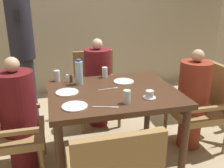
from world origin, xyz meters
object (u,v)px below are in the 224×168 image
object	(u,v)px
plate_main_left	(124,81)
water_bottle	(79,73)
chair_left_side	(3,127)
teacup_with_saucer	(150,95)
chair_far_side	(96,85)
standing_host	(22,49)
plate_main_right	(75,106)
glass_tall_mid	(105,72)
diner_in_right_chair	(193,99)
plate_dessert_center	(67,92)
chair_right_side	(204,104)
diner_in_left_chair	(19,117)
diner_in_far_chair	(98,82)
glass_tall_near	(127,97)
glass_tall_far	(57,76)

from	to	relation	value
plate_main_left	water_bottle	world-z (taller)	water_bottle
chair_left_side	teacup_with_saucer	size ratio (longest dim) A/B	7.99
chair_far_side	standing_host	bearing A→B (deg)	164.12
plate_main_right	glass_tall_mid	xyz separation A→B (m)	(0.41, 0.70, 0.05)
diner_in_right_chair	water_bottle	bearing A→B (deg)	166.84
chair_left_side	chair_far_side	bearing A→B (deg)	41.43
plate_dessert_center	water_bottle	bearing A→B (deg)	56.54
chair_right_side	teacup_with_saucer	distance (m)	0.84
standing_host	plate_dessert_center	size ratio (longest dim) A/B	8.46
chair_far_side	glass_tall_mid	world-z (taller)	chair_far_side
diner_in_left_chair	chair_far_side	distance (m)	1.25
diner_in_far_chair	teacup_with_saucer	size ratio (longest dim) A/B	9.82
glass_tall_near	glass_tall_far	xyz separation A→B (m)	(-0.53, 0.73, 0.00)
plate_main_left	plate_dessert_center	distance (m)	0.62
diner_in_left_chair	water_bottle	bearing A→B (deg)	24.78
plate_dessert_center	chair_right_side	bearing A→B (deg)	-2.00
chair_far_side	glass_tall_mid	size ratio (longest dim) A/B	7.91
plate_main_left	plate_main_right	world-z (taller)	same
diner_in_right_chair	glass_tall_near	size ratio (longest dim) A/B	9.52
teacup_with_saucer	glass_tall_mid	xyz separation A→B (m)	(-0.25, 0.67, 0.03)
standing_host	glass_tall_near	distance (m)	1.72
glass_tall_near	diner_in_far_chair	bearing A→B (deg)	91.93
diner_in_left_chair	plate_dessert_center	bearing A→B (deg)	6.54
chair_right_side	glass_tall_mid	distance (m)	1.13
chair_left_side	teacup_with_saucer	world-z (taller)	chair_left_side
chair_left_side	glass_tall_far	bearing A→B (deg)	39.42
plate_main_left	teacup_with_saucer	world-z (taller)	teacup_with_saucer
plate_main_left	glass_tall_mid	size ratio (longest dim) A/B	1.83
diner_in_far_chair	chair_right_side	bearing A→B (deg)	-36.49
glass_tall_near	glass_tall_mid	distance (m)	0.73
plate_main_right	glass_tall_far	distance (m)	0.71
diner_in_left_chair	plate_main_left	distance (m)	1.07
diner_in_left_chair	diner_in_right_chair	size ratio (longest dim) A/B	1.02
plate_main_left	teacup_with_saucer	distance (m)	0.48
diner_in_left_chair	chair_right_side	world-z (taller)	diner_in_left_chair
glass_tall_near	chair_right_side	bearing A→B (deg)	17.57
plate_main_left	plate_dessert_center	size ratio (longest dim) A/B	1.00
diner_in_right_chair	teacup_with_saucer	distance (m)	0.69
chair_left_side	glass_tall_mid	size ratio (longest dim) A/B	7.91
chair_far_side	teacup_with_saucer	xyz separation A→B (m)	(0.26, -1.15, 0.28)
diner_in_far_chair	glass_tall_mid	world-z (taller)	diner_in_far_chair
teacup_with_saucer	water_bottle	xyz separation A→B (m)	(-0.55, 0.52, 0.09)
diner_in_far_chair	plate_main_left	xyz separation A→B (m)	(0.17, -0.53, 0.17)
standing_host	chair_right_side	bearing A→B (deg)	-31.16
standing_host	glass_tall_near	world-z (taller)	standing_host
diner_in_left_chair	diner_in_right_chair	bearing A→B (deg)	0.00
standing_host	teacup_with_saucer	world-z (taller)	standing_host
plate_dessert_center	water_bottle	world-z (taller)	water_bottle
diner_in_far_chair	teacup_with_saucer	world-z (taller)	diner_in_far_chair
diner_in_right_chair	standing_host	bearing A→B (deg)	146.78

